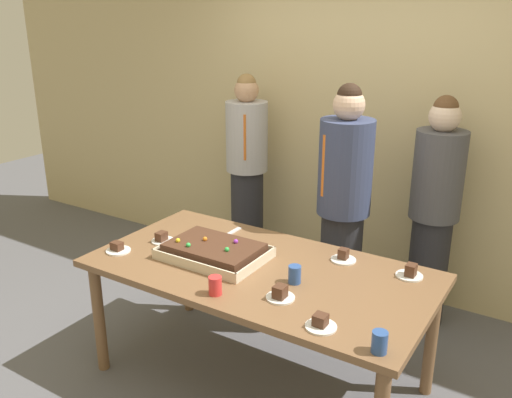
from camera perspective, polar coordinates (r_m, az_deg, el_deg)
name	(u,v)px	position (r m, az deg, el deg)	size (l,w,h in m)	color
ground_plane	(259,379)	(3.54, 0.35, -18.46)	(12.00, 12.00, 0.00)	#5B5B60
interior_back_panel	(370,103)	(4.31, 11.90, 9.85)	(8.00, 0.12, 3.00)	#CCB784
party_table	(260,279)	(3.17, 0.38, -8.47)	(1.97, 1.03, 0.77)	brown
sheet_cake	(214,251)	(3.24, -4.44, -5.49)	(0.61, 0.42, 0.11)	beige
plated_slice_near_left	(280,294)	(2.80, 2.57, -10.01)	(0.15, 0.15, 0.08)	white
plated_slice_near_right	(162,239)	(3.51, -9.85, -4.15)	(0.15, 0.15, 0.07)	white
plated_slice_far_left	(343,257)	(3.25, 9.20, -6.07)	(0.15, 0.15, 0.07)	white
plated_slice_far_right	(410,273)	(3.13, 15.95, -7.49)	(0.15, 0.15, 0.08)	white
plated_slice_center_front	(118,249)	(3.43, -14.39, -5.08)	(0.15, 0.15, 0.06)	white
plated_slice_center_back	(321,323)	(2.59, 6.84, -12.89)	(0.15, 0.15, 0.06)	white
drink_cup_nearest	(295,274)	(2.95, 4.10, -7.94)	(0.07, 0.07, 0.10)	#2D5199
drink_cup_middle	(380,342)	(2.45, 12.90, -14.51)	(0.07, 0.07, 0.10)	#2D5199
drink_cup_far_end	(215,286)	(2.84, -4.33, -9.10)	(0.07, 0.07, 0.10)	red
cake_server_utensil	(231,233)	(3.60, -2.62, -3.56)	(0.03, 0.20, 0.01)	silver
person_serving_front	(247,174)	(4.52, -0.96, 2.67)	(0.34, 0.34, 1.71)	#28282D
person_green_shirt_behind	(434,211)	(3.93, 18.27, -1.22)	(0.34, 0.34, 1.66)	#28282D
person_striped_tie_right	(343,208)	(3.72, 9.18, -0.99)	(0.36, 0.36, 1.74)	#28282D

